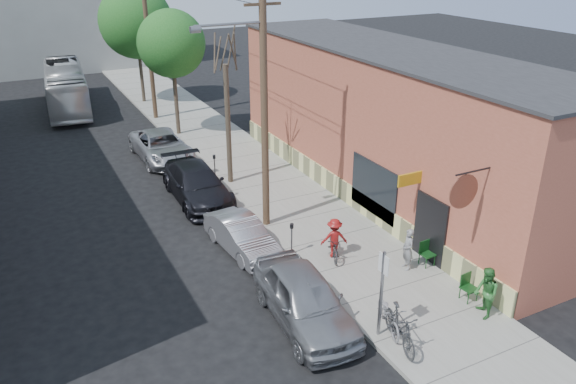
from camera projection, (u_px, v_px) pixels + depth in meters
name	position (u px, v px, depth m)	size (l,w,h in m)	color
ground	(254.00, 295.00, 18.66)	(120.00, 120.00, 0.00)	black
sidewalk	(243.00, 165.00, 29.34)	(4.50, 58.00, 0.15)	gray
cafe_building	(390.00, 123.00, 25.12)	(6.60, 20.20, 6.61)	#A7533E
end_cap_building	(38.00, 1.00, 49.49)	(18.00, 8.00, 12.00)	#9C9C97
sign_post	(382.00, 286.00, 15.87)	(0.07, 0.45, 2.80)	slate
parking_meter_near	(292.00, 234.00, 20.50)	(0.14, 0.14, 1.24)	slate
parking_meter_far	(215.00, 163.00, 27.06)	(0.14, 0.14, 1.24)	slate
utility_pole_near	(263.00, 98.00, 20.90)	(3.57, 0.28, 10.00)	#503A28
utility_pole_far	(148.00, 37.00, 34.87)	(1.80, 0.28, 10.00)	#503A28
tree_bare	(228.00, 125.00, 25.98)	(0.24, 0.24, 5.64)	#44392C
tree_leafy_mid	(171.00, 44.00, 31.78)	(3.85, 3.85, 7.24)	#44392C
tree_leafy_far	(136.00, 22.00, 38.52)	(5.03, 5.03, 8.10)	#44392C
patio_chair_a	(427.00, 254.00, 19.93)	(0.50, 0.50, 0.88)	#0F3814
patio_chair_b	(469.00, 288.00, 17.97)	(0.50, 0.50, 0.88)	#0F3814
patron_grey	(408.00, 249.00, 19.58)	(0.56, 0.37, 1.54)	gray
patron_green	(486.00, 293.00, 17.03)	(0.81, 0.63, 1.67)	#2A692C
cyclist	(334.00, 238.00, 20.36)	(0.98, 0.56, 1.51)	maroon
cyclist_bike	(334.00, 245.00, 20.48)	(0.60, 1.71, 0.90)	black
parked_bike_a	(400.00, 327.00, 15.89)	(0.57, 2.01, 1.21)	#222325
parked_bike_b	(389.00, 315.00, 16.61)	(0.63, 1.81, 0.95)	slate
car_0	(305.00, 299.00, 17.00)	(1.97, 4.89, 1.67)	gray
car_1	(242.00, 235.00, 21.07)	(1.38, 3.94, 1.30)	#97979E
car_2	(197.00, 184.00, 25.21)	(2.19, 5.38, 1.56)	black
car_3	(162.00, 146.00, 29.98)	(2.45, 5.31, 1.48)	#A5A6AD
bus	(66.00, 87.00, 38.95)	(2.50, 10.70, 2.98)	silver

